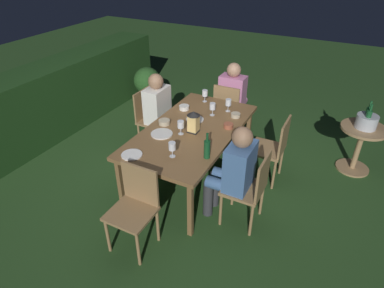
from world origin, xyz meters
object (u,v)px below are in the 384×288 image
at_px(person_in_pink, 234,94).
at_px(wine_glass_b, 213,107).
at_px(wine_glass_c, 205,94).
at_px(person_in_blue, 233,170).
at_px(chair_side_left_a, 250,187).
at_px(dining_table, 192,132).
at_px(plate_a, 132,155).
at_px(chair_head_near, 135,205).
at_px(plate_c, 195,120).
at_px(lantern_centerpiece, 193,121).
at_px(side_table, 360,142).
at_px(bowl_olives, 228,125).
at_px(bowl_dip, 236,115).
at_px(green_bottle_on_table, 207,149).
at_px(wine_glass_a, 228,103).
at_px(chair_side_left_b, 273,147).
at_px(chair_side_right_b, 150,117).
at_px(ice_bucket, 367,120).
at_px(bowl_bread, 164,122).
at_px(chair_head_far, 228,108).
at_px(wine_glass_d, 172,147).
at_px(person_in_cream, 161,110).
at_px(wine_glass_e, 181,125).
at_px(plate_b, 162,134).
at_px(bowl_salad, 184,107).
at_px(potted_plant_by_hedge, 147,84).

xyz_separation_m(person_in_pink, wine_glass_b, (-0.97, -0.07, 0.21)).
bearing_deg(wine_glass_c, person_in_blue, -143.22).
height_order(chair_side_left_a, wine_glass_b, wine_glass_b).
bearing_deg(dining_table, plate_a, 159.64).
distance_m(chair_head_near, plate_c, 1.44).
relative_size(lantern_centerpiece, wine_glass_b, 1.57).
bearing_deg(side_table, bowl_olives, 122.67).
relative_size(person_in_pink, bowl_dip, 9.53).
bearing_deg(green_bottle_on_table, plate_a, 114.30).
xyz_separation_m(green_bottle_on_table, bowl_dip, (1.01, 0.06, -0.08)).
bearing_deg(plate_c, chair_head_near, -177.31).
distance_m(person_in_blue, wine_glass_a, 1.20).
height_order(plate_c, bowl_dip, bowl_dip).
bearing_deg(bowl_olives, chair_side_left_b, -67.90).
height_order(dining_table, chair_side_left_b, chair_side_left_b).
distance_m(chair_side_right_b, side_table, 2.86).
relative_size(green_bottle_on_table, ice_bucket, 0.84).
bearing_deg(wine_glass_c, plate_c, -166.99).
bearing_deg(wine_glass_c, bowl_bread, 169.31).
height_order(wine_glass_a, bowl_bread, wine_glass_a).
bearing_deg(wine_glass_b, bowl_dip, -72.65).
height_order(dining_table, ice_bucket, ice_bucket).
bearing_deg(chair_head_near, chair_head_far, 0.00).
relative_size(wine_glass_d, ice_bucket, 0.49).
relative_size(chair_side_left_a, plate_a, 3.93).
relative_size(person_in_cream, chair_head_far, 1.32).
relative_size(wine_glass_d, bowl_bread, 1.21).
bearing_deg(person_in_blue, bowl_olives, 26.40).
distance_m(person_in_pink, wine_glass_e, 1.59).
bearing_deg(plate_b, plate_a, 174.60).
xyz_separation_m(chair_side_left_b, wine_glass_e, (-0.61, 0.96, 0.36)).
xyz_separation_m(wine_glass_c, plate_a, (-1.58, 0.10, -0.11)).
distance_m(chair_side_left_b, wine_glass_d, 1.38).
bearing_deg(chair_head_far, bowl_dip, -152.42).
relative_size(lantern_centerpiece, wine_glass_e, 1.57).
xyz_separation_m(dining_table, plate_a, (-0.81, 0.30, 0.06)).
relative_size(person_in_cream, green_bottle_on_table, 3.96).
bearing_deg(chair_side_right_b, chair_head_near, -151.23).
bearing_deg(bowl_olives, ice_bucket, -57.32).
height_order(person_in_pink, ice_bucket, person_in_pink).
bearing_deg(bowl_salad, potted_plant_by_hedge, 48.99).
bearing_deg(ice_bucket, person_in_pink, 82.82).
bearing_deg(wine_glass_a, plate_c, 147.34).
relative_size(wine_glass_e, plate_a, 0.76).
height_order(lantern_centerpiece, plate_b, lantern_centerpiece).
bearing_deg(plate_a, chair_side_left_a, -72.69).
relative_size(bowl_bread, bowl_dip, 1.15).
bearing_deg(plate_c, lantern_centerpiece, -156.70).
bearing_deg(potted_plant_by_hedge, chair_head_far, -105.23).
bearing_deg(wine_glass_b, chair_head_near, 177.55).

